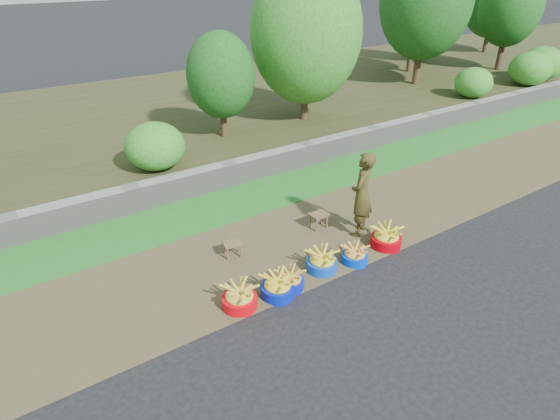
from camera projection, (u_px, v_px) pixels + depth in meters
ground_plane at (348, 273)px, 7.72m from camera, size 120.00×120.00×0.00m
dirt_shoulder at (303, 239)px, 8.63m from camera, size 80.00×2.50×0.02m
grass_verge at (248, 198)px, 10.08m from camera, size 80.00×1.50×0.04m
retaining_wall at (229, 174)px, 10.58m from camera, size 80.00×0.35×0.55m
earth_bank at (152, 120)px, 14.17m from camera, size 80.00×10.00×0.50m
vegetation at (196, 39)px, 12.41m from camera, size 34.53×7.64×4.77m
basin_a at (239, 298)px, 6.88m from camera, size 0.53×0.53×0.40m
basin_b at (278, 287)px, 7.12m from camera, size 0.52×0.52×0.39m
basin_c at (290, 280)px, 7.30m from camera, size 0.45×0.45×0.34m
basin_d at (322, 261)px, 7.71m from camera, size 0.52×0.52×0.39m
basin_e at (355, 255)px, 7.92m from camera, size 0.45×0.45×0.33m
basin_f at (386, 238)px, 8.35m from camera, size 0.55×0.55×0.41m
stool_left at (232, 245)px, 8.03m from camera, size 0.35×0.30×0.27m
stool_right at (319, 217)px, 8.87m from camera, size 0.35×0.28×0.30m
vendor_woman at (362, 194)px, 8.44m from camera, size 0.70×0.64×1.61m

